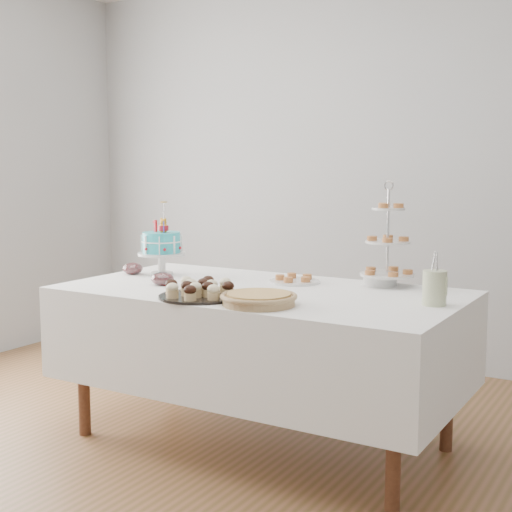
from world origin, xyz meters
The scene contains 12 objects.
floor centered at (0.00, 0.00, 0.00)m, with size 5.00×5.00×0.00m, color brown.
walls centered at (0.00, 0.00, 1.35)m, with size 5.04×4.04×2.70m.
table centered at (0.00, 0.30, 0.54)m, with size 1.92×1.02×0.77m.
birthday_cake centered at (-0.69, 0.42, 0.88)m, with size 0.26×0.26×0.40m.
cupcake_tray centered at (-0.12, -0.04, 0.81)m, with size 0.37×0.37×0.08m.
pie centered at (0.20, -0.05, 0.80)m, with size 0.33×0.33×0.05m.
tiered_stand centered at (0.49, 0.70, 0.99)m, with size 0.27×0.27×0.52m.
plate_stack centered at (0.46, 0.70, 0.80)m, with size 0.17×0.17×0.07m.
pastry_plate centered at (0.05, 0.55, 0.79)m, with size 0.26×0.26×0.04m.
jam_bowl_a centered at (-0.48, 0.15, 0.80)m, with size 0.11×0.11×0.07m.
jam_bowl_b centered at (-0.84, 0.35, 0.80)m, with size 0.11×0.11×0.07m.
utensil_pitcher centered at (0.84, 0.34, 0.85)m, with size 0.11×0.10×0.23m.
Camera 1 is at (1.72, -2.62, 1.36)m, focal length 50.00 mm.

